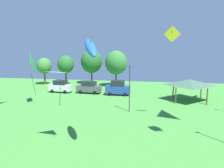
{
  "coord_description": "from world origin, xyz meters",
  "views": [
    {
      "loc": [
        2.78,
        1.82,
        9.6
      ],
      "look_at": [
        0.52,
        15.62,
        7.12
      ],
      "focal_mm": 38.0,
      "sensor_mm": 36.0,
      "label": 1
    }
  ],
  "objects_px": {
    "treeline_tree_3": "(116,63)",
    "kite_flying_7": "(62,81)",
    "kite_flying_3": "(172,34)",
    "light_post_2": "(130,86)",
    "treeline_tree_0": "(44,66)",
    "kite_flying_11": "(91,48)",
    "parked_car_second_from_left": "(89,87)",
    "kite_flying_6": "(32,64)",
    "treeline_tree_2": "(92,61)",
    "parked_car_third_from_left": "(118,88)",
    "parked_car_leftmost": "(60,86)",
    "treeline_tree_1": "(66,65)",
    "park_pavilion": "(190,82)"
  },
  "relations": [
    {
      "from": "kite_flying_11",
      "to": "park_pavilion",
      "type": "xyz_separation_m",
      "value": [
        11.49,
        20.19,
        -6.05
      ]
    },
    {
      "from": "park_pavilion",
      "to": "light_post_2",
      "type": "relative_size",
      "value": 0.92
    },
    {
      "from": "parked_car_second_from_left",
      "to": "parked_car_third_from_left",
      "type": "height_order",
      "value": "parked_car_third_from_left"
    },
    {
      "from": "treeline_tree_3",
      "to": "kite_flying_6",
      "type": "bearing_deg",
      "value": -121.84
    },
    {
      "from": "kite_flying_11",
      "to": "treeline_tree_3",
      "type": "bearing_deg",
      "value": 94.28
    },
    {
      "from": "kite_flying_6",
      "to": "kite_flying_11",
      "type": "distance_m",
      "value": 19.06
    },
    {
      "from": "parked_car_third_from_left",
      "to": "treeline_tree_1",
      "type": "distance_m",
      "value": 15.91
    },
    {
      "from": "kite_flying_3",
      "to": "kite_flying_11",
      "type": "relative_size",
      "value": 0.51
    },
    {
      "from": "light_post_2",
      "to": "treeline_tree_2",
      "type": "height_order",
      "value": "treeline_tree_2"
    },
    {
      "from": "treeline_tree_2",
      "to": "parked_car_second_from_left",
      "type": "bearing_deg",
      "value": -78.79
    },
    {
      "from": "kite_flying_3",
      "to": "treeline_tree_2",
      "type": "height_order",
      "value": "kite_flying_3"
    },
    {
      "from": "light_post_2",
      "to": "treeline_tree_1",
      "type": "distance_m",
      "value": 24.71
    },
    {
      "from": "kite_flying_3",
      "to": "kite_flying_11",
      "type": "distance_m",
      "value": 11.78
    },
    {
      "from": "parked_car_third_from_left",
      "to": "treeline_tree_2",
      "type": "xyz_separation_m",
      "value": [
        -7.65,
        10.82,
        3.94
      ]
    },
    {
      "from": "parked_car_third_from_left",
      "to": "treeline_tree_0",
      "type": "distance_m",
      "value": 20.14
    },
    {
      "from": "light_post_2",
      "to": "treeline_tree_2",
      "type": "xyz_separation_m",
      "value": [
        -10.68,
        21.09,
        1.54
      ]
    },
    {
      "from": "parked_car_third_from_left",
      "to": "treeline_tree_2",
      "type": "height_order",
      "value": "treeline_tree_2"
    },
    {
      "from": "kite_flying_11",
      "to": "treeline_tree_2",
      "type": "relative_size",
      "value": 0.48
    },
    {
      "from": "kite_flying_11",
      "to": "parked_car_second_from_left",
      "type": "height_order",
      "value": "kite_flying_11"
    },
    {
      "from": "kite_flying_7",
      "to": "light_post_2",
      "type": "distance_m",
      "value": 12.51
    },
    {
      "from": "kite_flying_7",
      "to": "treeline_tree_2",
      "type": "relative_size",
      "value": 0.31
    },
    {
      "from": "parked_car_second_from_left",
      "to": "treeline_tree_2",
      "type": "distance_m",
      "value": 11.1
    },
    {
      "from": "light_post_2",
      "to": "treeline_tree_0",
      "type": "bearing_deg",
      "value": 138.68
    },
    {
      "from": "kite_flying_7",
      "to": "light_post_2",
      "type": "bearing_deg",
      "value": 64.14
    },
    {
      "from": "kite_flying_6",
      "to": "treeline_tree_0",
      "type": "bearing_deg",
      "value": 109.84
    },
    {
      "from": "light_post_2",
      "to": "treeline_tree_0",
      "type": "distance_m",
      "value": 28.14
    },
    {
      "from": "treeline_tree_3",
      "to": "kite_flying_7",
      "type": "bearing_deg",
      "value": -91.5
    },
    {
      "from": "kite_flying_6",
      "to": "kite_flying_11",
      "type": "height_order",
      "value": "kite_flying_11"
    },
    {
      "from": "kite_flying_6",
      "to": "light_post_2",
      "type": "distance_m",
      "value": 15.36
    },
    {
      "from": "kite_flying_6",
      "to": "kite_flying_7",
      "type": "xyz_separation_m",
      "value": [
        9.68,
        -12.74,
        -0.27
      ]
    },
    {
      "from": "kite_flying_7",
      "to": "kite_flying_6",
      "type": "bearing_deg",
      "value": 127.22
    },
    {
      "from": "parked_car_third_from_left",
      "to": "treeline_tree_3",
      "type": "height_order",
      "value": "treeline_tree_3"
    },
    {
      "from": "kite_flying_11",
      "to": "treeline_tree_3",
      "type": "xyz_separation_m",
      "value": [
        -2.3,
        30.72,
        -3.91
      ]
    },
    {
      "from": "treeline_tree_0",
      "to": "parked_car_leftmost",
      "type": "bearing_deg",
      "value": -48.71
    },
    {
      "from": "kite_flying_11",
      "to": "parked_car_leftmost",
      "type": "xyz_separation_m",
      "value": [
        -12.04,
        23.03,
        -7.96
      ]
    },
    {
      "from": "parked_car_second_from_left",
      "to": "light_post_2",
      "type": "height_order",
      "value": "light_post_2"
    },
    {
      "from": "parked_car_second_from_left",
      "to": "treeline_tree_3",
      "type": "distance_m",
      "value": 9.51
    },
    {
      "from": "kite_flying_3",
      "to": "kite_flying_11",
      "type": "bearing_deg",
      "value": -129.57
    },
    {
      "from": "treeline_tree_3",
      "to": "parked_car_second_from_left",
      "type": "bearing_deg",
      "value": -118.52
    },
    {
      "from": "kite_flying_11",
      "to": "treeline_tree_3",
      "type": "height_order",
      "value": "kite_flying_11"
    },
    {
      "from": "light_post_2",
      "to": "treeline_tree_1",
      "type": "relative_size",
      "value": 0.99
    },
    {
      "from": "parked_car_second_from_left",
      "to": "treeline_tree_2",
      "type": "bearing_deg",
      "value": 105.21
    },
    {
      "from": "kite_flying_7",
      "to": "treeline_tree_3",
      "type": "bearing_deg",
      "value": 88.5
    },
    {
      "from": "parked_car_third_from_left",
      "to": "parked_car_leftmost",
      "type": "bearing_deg",
      "value": 176.14
    },
    {
      "from": "treeline_tree_2",
      "to": "kite_flying_6",
      "type": "bearing_deg",
      "value": -102.65
    },
    {
      "from": "light_post_2",
      "to": "treeline_tree_2",
      "type": "bearing_deg",
      "value": 116.86
    },
    {
      "from": "kite_flying_3",
      "to": "kite_flying_7",
      "type": "xyz_separation_m",
      "value": [
        -10.53,
        -7.88,
        -4.47
      ]
    },
    {
      "from": "parked_car_leftmost",
      "to": "treeline_tree_0",
      "type": "distance_m",
      "value": 10.76
    },
    {
      "from": "kite_flying_11",
      "to": "treeline_tree_1",
      "type": "xyz_separation_m",
      "value": [
        -13.8,
        30.94,
        -4.48
      ]
    },
    {
      "from": "parked_car_second_from_left",
      "to": "park_pavilion",
      "type": "height_order",
      "value": "park_pavilion"
    }
  ]
}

